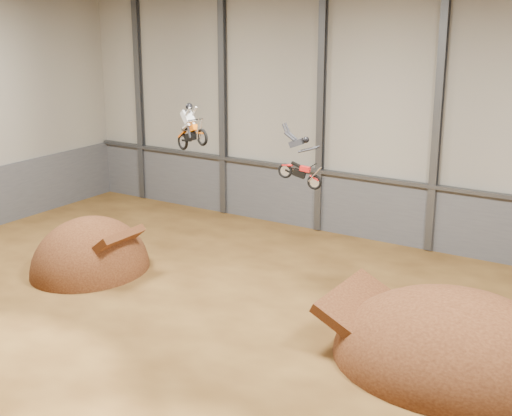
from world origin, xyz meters
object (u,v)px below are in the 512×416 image
(takeoff_ramp, at_px, (91,270))
(fmx_rider_b, at_px, (298,157))
(landing_ramp, at_px, (452,362))
(fmx_rider_a, at_px, (193,124))

(takeoff_ramp, distance_m, fmx_rider_b, 12.46)
(landing_ramp, relative_size, fmx_rider_b, 3.37)
(landing_ramp, height_order, fmx_rider_a, fmx_rider_a)
(fmx_rider_a, xyz_separation_m, fmx_rider_b, (4.87, 0.84, -1.08))
(fmx_rider_a, bearing_deg, takeoff_ramp, -146.14)
(takeoff_ramp, bearing_deg, landing_ramp, 1.14)
(takeoff_ramp, xyz_separation_m, landing_ramp, (18.06, 0.36, 0.00))
(takeoff_ramp, relative_size, fmx_rider_a, 2.61)
(takeoff_ramp, height_order, fmx_rider_a, fmx_rider_a)
(fmx_rider_b, bearing_deg, takeoff_ramp, -175.17)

